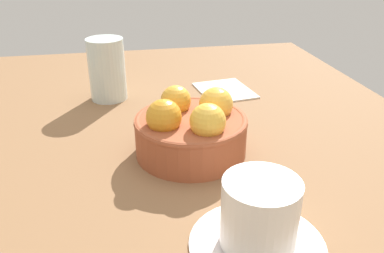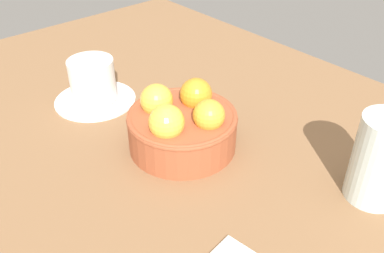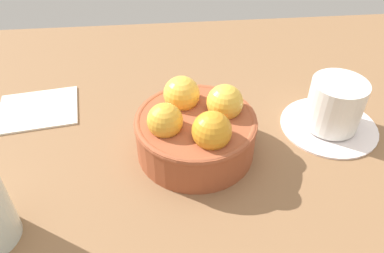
# 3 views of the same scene
# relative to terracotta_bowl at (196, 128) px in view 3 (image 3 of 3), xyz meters

# --- Properties ---
(ground_plane) EXTENTS (1.15, 0.81, 0.04)m
(ground_plane) POSITION_rel_terracotta_bowl_xyz_m (-0.00, -0.00, -0.06)
(ground_plane) COLOR brown
(terracotta_bowl) EXTENTS (0.16, 0.16, 0.09)m
(terracotta_bowl) POSITION_rel_terracotta_bowl_xyz_m (0.00, 0.00, 0.00)
(terracotta_bowl) COLOR #9E4C2D
(terracotta_bowl) RESTS_ON ground_plane
(coffee_cup) EXTENTS (0.14, 0.14, 0.08)m
(coffee_cup) POSITION_rel_terracotta_bowl_xyz_m (0.20, 0.03, -0.01)
(coffee_cup) COLOR white
(coffee_cup) RESTS_ON ground_plane
(folded_napkin) EXTENTS (0.13, 0.11, 0.01)m
(folded_napkin) POSITION_rel_terracotta_bowl_xyz_m (-0.23, 0.11, -0.04)
(folded_napkin) COLOR white
(folded_napkin) RESTS_ON ground_plane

